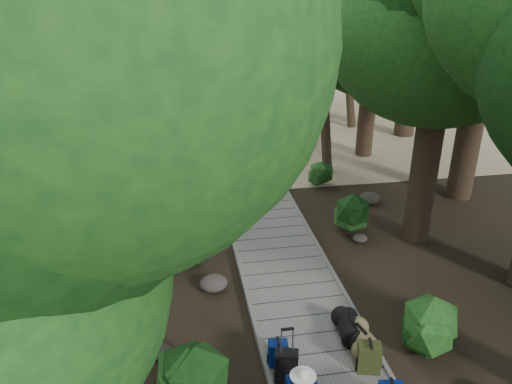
{
  "coord_description": "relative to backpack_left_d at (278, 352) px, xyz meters",
  "views": [
    {
      "loc": [
        -2.19,
        -8.28,
        6.04
      ],
      "look_at": [
        -0.27,
        2.79,
        1.0
      ],
      "focal_mm": 35.0,
      "sensor_mm": 36.0,
      "label": 1
    }
  ],
  "objects": [
    {
      "name": "ground",
      "position": [
        0.76,
        2.12,
        -0.36
      ],
      "size": [
        120.0,
        120.0,
        0.0
      ],
      "primitive_type": "plane",
      "color": "black",
      "rests_on": "ground"
    },
    {
      "name": "sand_beach",
      "position": [
        0.76,
        18.12,
        -0.35
      ],
      "size": [
        40.0,
        22.0,
        0.02
      ],
      "primitive_type": "cube",
      "color": "tan",
      "rests_on": "ground"
    },
    {
      "name": "boardwalk",
      "position": [
        0.76,
        3.12,
        -0.3
      ],
      "size": [
        2.0,
        12.0,
        0.12
      ],
      "primitive_type": "cube",
      "color": "gray",
      "rests_on": "ground"
    },
    {
      "name": "backpack_left_d",
      "position": [
        0.0,
        0.0,
        0.0
      ],
      "size": [
        0.34,
        0.26,
        0.48
      ],
      "primitive_type": null,
      "rotation": [
        0.0,
        0.0,
        -0.11
      ],
      "color": "navy",
      "rests_on": "boardwalk"
    },
    {
      "name": "backpack_right_d",
      "position": [
        1.4,
        -0.38,
        0.04
      ],
      "size": [
        0.42,
        0.35,
        0.55
      ],
      "primitive_type": null,
      "rotation": [
        0.0,
        0.0,
        -0.26
      ],
      "color": "#373C18",
      "rests_on": "boardwalk"
    },
    {
      "name": "duffel_right_khaki",
      "position": [
        1.45,
        0.12,
        -0.04
      ],
      "size": [
        0.52,
        0.67,
        0.4
      ],
      "primitive_type": null,
      "rotation": [
        0.0,
        0.0,
        0.23
      ],
      "color": "olive",
      "rests_on": "boardwalk"
    },
    {
      "name": "duffel_right_black",
      "position": [
        1.38,
        0.41,
        -0.04
      ],
      "size": [
        0.5,
        0.7,
        0.4
      ],
      "primitive_type": null,
      "rotation": [
        0.0,
        0.0,
        -0.15
      ],
      "color": "black",
      "rests_on": "boardwalk"
    },
    {
      "name": "suitcase_on_boardwalk",
      "position": [
        0.05,
        -0.37,
        0.04
      ],
      "size": [
        0.4,
        0.29,
        0.56
      ],
      "primitive_type": null,
      "rotation": [
        0.0,
        0.0,
        -0.27
      ],
      "color": "black",
      "rests_on": "boardwalk"
    },
    {
      "name": "lone_suitcase_on_sand",
      "position": [
        1.08,
        10.05,
        0.01
      ],
      "size": [
        0.49,
        0.36,
        0.69
      ],
      "primitive_type": null,
      "rotation": [
        0.0,
        0.0,
        -0.27
      ],
      "color": "black",
      "rests_on": "sand_beach"
    },
    {
      "name": "hat_white",
      "position": [
        0.12,
        -1.07,
        0.56
      ],
      "size": [
        0.37,
        0.37,
        0.12
      ],
      "primitive_type": null,
      "color": "silver",
      "rests_on": "backpack_left_c"
    },
    {
      "name": "kayak",
      "position": [
        -2.55,
        12.84,
        -0.19
      ],
      "size": [
        1.88,
        3.02,
        0.3
      ],
      "primitive_type": "ellipsoid",
      "rotation": [
        0.0,
        0.0,
        -0.44
      ],
      "color": "#A01A0D",
      "rests_on": "sand_beach"
    },
    {
      "name": "sun_lounger",
      "position": [
        3.57,
        11.23,
        -0.06
      ],
      "size": [
        0.87,
        1.79,
        0.56
      ],
      "primitive_type": null,
      "rotation": [
        0.0,
        0.0,
        -0.19
      ],
      "color": "silver",
      "rests_on": "sand_beach"
    },
    {
      "name": "tree_right_c",
      "position": [
        4.24,
        3.75,
        4.11
      ],
      "size": [
        5.17,
        5.17,
        8.94
      ],
      "primitive_type": null,
      "color": "black",
      "rests_on": "ground"
    },
    {
      "name": "tree_right_d",
      "position": [
        6.61,
        5.83,
        4.6
      ],
      "size": [
        5.41,
        5.41,
        9.92
      ],
      "primitive_type": null,
      "color": "black",
      "rests_on": "ground"
    },
    {
      "name": "tree_right_e",
      "position": [
        5.16,
        9.62,
        3.75
      ],
      "size": [
        4.57,
        4.57,
        8.23
      ],
      "primitive_type": null,
      "color": "black",
      "rests_on": "ground"
    },
    {
      "name": "tree_left_a",
      "position": [
        -2.88,
        -2.35,
        3.33
      ],
      "size": [
        4.43,
        4.43,
        7.39
      ],
      "primitive_type": null,
      "color": "black",
      "rests_on": "ground"
    },
    {
      "name": "tree_left_c",
      "position": [
        -3.11,
        4.65,
        4.14
      ],
      "size": [
        5.18,
        5.18,
        9.0
      ],
      "primitive_type": null,
      "color": "black",
      "rests_on": "ground"
    },
    {
      "name": "tree_back_a",
      "position": [
        -1.13,
        17.14,
        4.28
      ],
      "size": [
        5.36,
        5.36,
        9.28
      ],
      "primitive_type": null,
      "color": "black",
      "rests_on": "ground"
    },
    {
      "name": "tree_back_b",
      "position": [
        2.07,
        17.83,
        4.28
      ],
      "size": [
        5.19,
        5.19,
        9.27
      ],
      "primitive_type": null,
      "color": "black",
      "rests_on": "ground"
    },
    {
      "name": "tree_back_d",
      "position": [
        -4.33,
        16.5,
        3.78
      ],
      "size": [
        4.97,
        4.97,
        8.29
      ],
      "primitive_type": null,
      "color": "black",
      "rests_on": "ground"
    },
    {
      "name": "palm_right_a",
      "position": [
        3.54,
        8.47,
        3.29
      ],
      "size": [
        4.28,
        4.28,
        7.3
      ],
      "primitive_type": null,
      "color": "#144011",
      "rests_on": "ground"
    },
    {
      "name": "palm_right_b",
      "position": [
        5.9,
        13.23,
        3.96
      ],
      "size": [
        4.47,
        4.47,
        8.64
      ],
      "primitive_type": null,
      "color": "#144011",
      "rests_on": "ground"
    },
    {
      "name": "palm_right_c",
      "position": [
        3.46,
        14.06,
        3.09
      ],
      "size": [
        4.34,
        4.34,
        6.9
      ],
      "primitive_type": null,
      "color": "#144011",
      "rests_on": "ground"
    },
    {
      "name": "palm_left_a",
      "position": [
        -3.77,
        8.64,
        3.06
      ],
      "size": [
        4.3,
        4.3,
        6.84
      ],
      "primitive_type": null,
      "color": "#144011",
      "rests_on": "ground"
    },
    {
      "name": "rock_left_b",
      "position": [
        -1.88,
        0.62,
        -0.25
      ],
      "size": [
        0.38,
        0.34,
        0.21
      ],
      "primitive_type": null,
      "color": "#4C473F",
      "rests_on": "ground"
    },
    {
      "name": "rock_left_c",
      "position": [
        -0.82,
        2.41,
        -0.2
      ],
      "size": [
        0.58,
        0.52,
        0.32
      ],
      "primitive_type": null,
      "color": "#4C473F",
      "rests_on": "ground"
    },
    {
      "name": "rock_left_d",
      "position": [
        -1.32,
        4.7,
        -0.29
      ],
      "size": [
        0.26,
        0.24,
        0.14
      ],
      "primitive_type": null,
      "color": "#4C473F",
      "rests_on": "ground"
    },
    {
      "name": "rock_right_b",
      "position": [
        3.03,
        0.91,
        -0.22
      ],
      "size": [
        0.52,
        0.47,
        0.29
      ],
      "primitive_type": null,
      "color": "#4C473F",
      "rests_on": "ground"
    },
    {
      "name": "rock_right_c",
      "position": [
        2.84,
        3.76,
        -0.26
      ],
      "size": [
        0.36,
        0.32,
        0.2
      ],
      "primitive_type": null,
      "color": "#4C473F",
      "rests_on": "ground"
    },
    {
      "name": "rock_right_d",
      "position": [
        3.89,
        5.8,
        -0.2
      ],
      "size": [
        0.57,
        0.52,
        0.32
      ],
      "primitive_type": null,
      "color": "#4C473F",
      "rests_on": "ground"
    },
    {
      "name": "shrub_left_a",
      "position": [
        -1.32,
        -0.49,
        0.21
      ],
      "size": [
        1.26,
        1.26,
        1.14
      ],
      "primitive_type": null,
      "color": "#144418",
      "rests_on": "ground"
    },
    {
      "name": "shrub_left_b",
      "position": [
        -1.35,
        3.4,
        0.0
      ],
      "size": [
        0.8,
        0.8,
        0.72
      ],
      "primitive_type": null,
      "color": "#144418",
      "rests_on": "ground"
    },
    {
      "name": "shrub_left_c",
      "position": [
        -2.27,
        6.25,
        0.23
      ],
      "size": [
        1.32,
        1.32,
        1.19
      ],
      "primitive_type": null,
      "color": "#144418",
      "rests_on": "ground"
    },
    {
      "name": "shrub_right_a",
      "position": [
        2.73,
        -0.15,
        0.13
      ],
      "size": [
        1.09,
        1.09,
        0.98
      ],
      "primitive_type": null,
      "color": "#144418",
      "rests_on": "ground"
    },
    {
      "name": "shrub_right_b",
      "position": [
        2.97,
        4.27,
        0.14
      ],
      "size": [
        1.11,
        1.11,
        1.0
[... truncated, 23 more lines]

